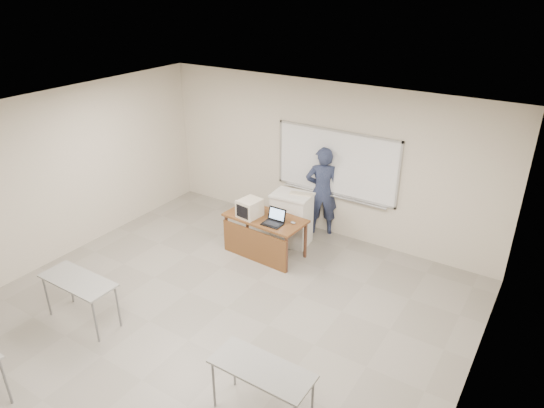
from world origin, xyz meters
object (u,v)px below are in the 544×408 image
Objects in this scene: podium at (292,219)px; crt_monitor at (250,208)px; mouse at (293,223)px; instructor_desk at (262,229)px; laptop at (274,220)px; keyboard at (301,194)px; presenter at (322,191)px; whiteboard at (336,164)px.

crt_monitor is (-0.45, -0.72, 0.40)m from podium.
crt_monitor is 4.21× the size of mouse.
instructor_desk is 4.23× the size of laptop.
keyboard is at bearing 69.32° from instructor_desk.
mouse is 1.24m from presenter.
keyboard is (0.35, 0.79, 0.49)m from instructor_desk.
whiteboard is 7.15× the size of laptop.
presenter is at bearing 81.15° from laptop.
keyboard is (0.08, 0.80, 0.23)m from laptop.
instructor_desk is 0.61m from mouse.
laptop is (-0.43, -1.49, -0.67)m from whiteboard.
instructor_desk is at bearing -110.72° from podium.
crt_monitor is 0.53m from laptop.
laptop is at bearing -106.26° from whiteboard.
mouse is (0.28, 0.17, -0.04)m from laptop.
whiteboard reaches higher than mouse.
instructor_desk is at bearing 41.13° from presenter.
keyboard is (-0.35, -0.69, -0.44)m from whiteboard.
whiteboard is 1.88m from instructor_desk.
keyboard reaches higher than mouse.
podium is 2.43× the size of keyboard.
whiteboard is 5.89× the size of keyboard.
keyboard is (0.15, 0.08, 0.52)m from podium.
presenter is at bearing 74.28° from instructor_desk.
presenter is (0.73, 1.41, -0.01)m from crt_monitor.
podium is 0.55m from keyboard.
instructor_desk is 3.48× the size of keyboard.
mouse is at bearing 19.57° from instructor_desk.
presenter is (0.21, 1.41, 0.09)m from laptop.
laptop is (0.07, -0.72, 0.29)m from podium.
whiteboard is at bearing 51.90° from podium.
keyboard reaches higher than podium.
whiteboard is 0.89m from keyboard.
keyboard is at bearing 60.90° from crt_monitor.
keyboard reaches higher than laptop.
crt_monitor is 0.83m from mouse.
keyboard is (-0.20, 0.63, 0.27)m from mouse.
mouse is at bearing 63.38° from presenter.
whiteboard reaches higher than keyboard.
podium reaches higher than instructor_desk.
whiteboard reaches higher than laptop.
podium is 0.70m from mouse.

